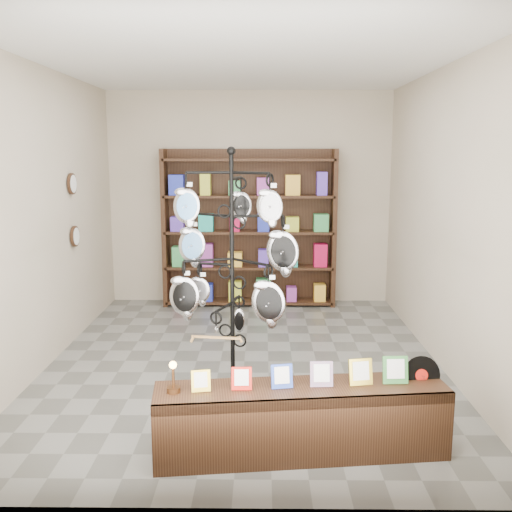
{
  "coord_description": "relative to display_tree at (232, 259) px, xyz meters",
  "views": [
    {
      "loc": [
        0.19,
        -5.65,
        2.15
      ],
      "look_at": [
        0.13,
        -1.0,
        1.3
      ],
      "focal_mm": 40.0,
      "sensor_mm": 36.0,
      "label": 1
    }
  ],
  "objects": [
    {
      "name": "back_shelving",
      "position": [
        0.07,
        3.28,
        -0.24
      ],
      "size": [
        2.42,
        0.36,
        2.2
      ],
      "color": "black",
      "rests_on": "ground"
    },
    {
      "name": "wall_clocks",
      "position": [
        -1.9,
        1.79,
        0.23
      ],
      "size": [
        0.03,
        0.24,
        0.84
      ],
      "color": "black",
      "rests_on": "ground"
    },
    {
      "name": "display_tree",
      "position": [
        0.0,
        0.0,
        0.0
      ],
      "size": [
        1.14,
        1.09,
        2.2
      ],
      "rotation": [
        0.0,
        0.0,
        -0.21
      ],
      "color": "black",
      "rests_on": "ground"
    },
    {
      "name": "ground",
      "position": [
        0.07,
        0.99,
        -1.27
      ],
      "size": [
        5.0,
        5.0,
        0.0
      ],
      "primitive_type": "plane",
      "color": "slate",
      "rests_on": "ground"
    },
    {
      "name": "front_shelf",
      "position": [
        0.53,
        -0.86,
        -1.01
      ],
      "size": [
        2.12,
        0.66,
        0.74
      ],
      "rotation": [
        0.0,
        0.0,
        0.11
      ],
      "color": "black",
      "rests_on": "ground"
    },
    {
      "name": "room_envelope",
      "position": [
        0.07,
        0.99,
        0.58
      ],
      "size": [
        5.0,
        5.0,
        5.0
      ],
      "color": "#BFAF9A",
      "rests_on": "ground"
    }
  ]
}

